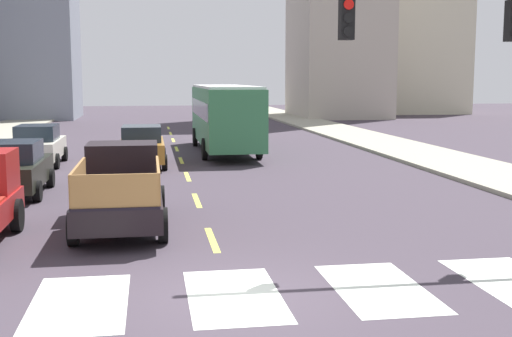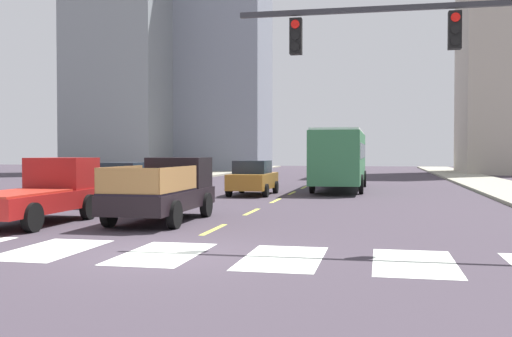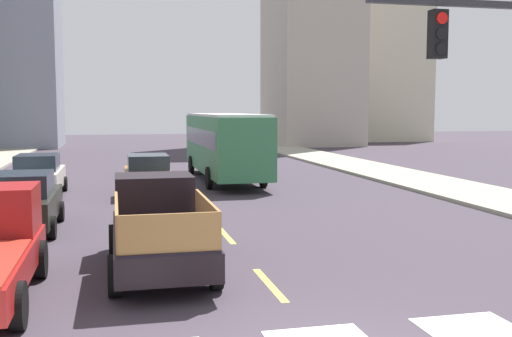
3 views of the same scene
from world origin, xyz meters
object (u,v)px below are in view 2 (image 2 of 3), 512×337
at_px(pickup_dark, 42,192).
at_px(pickup_stakebed, 166,190).
at_px(city_bus, 340,155).
at_px(traffic_signal_gantry, 509,58).
at_px(sedan_mid, 177,176).
at_px(sedan_near_left, 127,183).
at_px(sedan_near_right, 253,178).

bearing_deg(pickup_dark, pickup_stakebed, 21.57).
height_order(pickup_stakebed, pickup_dark, same).
distance_m(pickup_stakebed, city_bus, 16.65).
bearing_deg(traffic_signal_gantry, sedan_mid, 129.35).
xyz_separation_m(sedan_near_left, traffic_signal_gantry, (12.86, -8.77, 3.34)).
xyz_separation_m(sedan_near_right, traffic_signal_gantry, (8.93, -15.11, 3.34)).
bearing_deg(pickup_stakebed, traffic_signal_gantry, -20.86).
bearing_deg(sedan_near_right, sedan_near_left, -123.37).
distance_m(pickup_stakebed, sedan_near_right, 11.31).
bearing_deg(city_bus, pickup_dark, -113.29).
xyz_separation_m(pickup_dark, city_bus, (7.86, 17.43, 1.03)).
bearing_deg(sedan_mid, pickup_dark, -89.68).
xyz_separation_m(pickup_stakebed, traffic_signal_gantry, (9.32, -3.81, 3.26)).
bearing_deg(sedan_near_right, sedan_mid, 164.25).
relative_size(city_bus, sedan_near_right, 2.45).
distance_m(sedan_near_right, sedan_near_left, 7.46).
height_order(sedan_mid, traffic_signal_gantry, traffic_signal_gantry).
distance_m(pickup_dark, sedan_near_right, 13.28).
height_order(pickup_stakebed, sedan_mid, pickup_stakebed).
bearing_deg(pickup_stakebed, sedan_near_left, 126.82).
distance_m(pickup_dark, sedan_mid, 13.82).
bearing_deg(city_bus, pickup_stakebed, -104.39).
bearing_deg(pickup_dark, sedan_near_right, 72.57).
distance_m(sedan_near_right, traffic_signal_gantry, 17.87).
bearing_deg(pickup_dark, city_bus, 65.13).
bearing_deg(sedan_near_left, pickup_stakebed, -57.24).
xyz_separation_m(city_bus, sedan_near_right, (-4.02, -4.72, -1.09)).
bearing_deg(sedan_mid, pickup_stakebed, -74.06).
xyz_separation_m(pickup_dark, sedan_mid, (-0.51, 13.81, -0.06)).
distance_m(pickup_stakebed, traffic_signal_gantry, 10.59).
bearing_deg(traffic_signal_gantry, sedan_near_right, 120.59).
relative_size(sedan_near_right, traffic_signal_gantry, 0.49).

